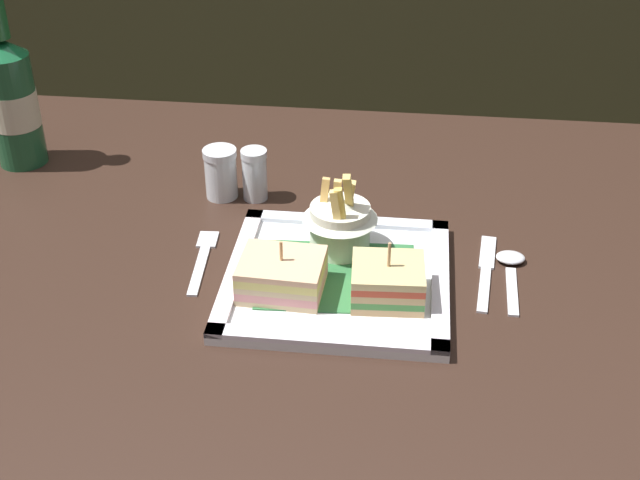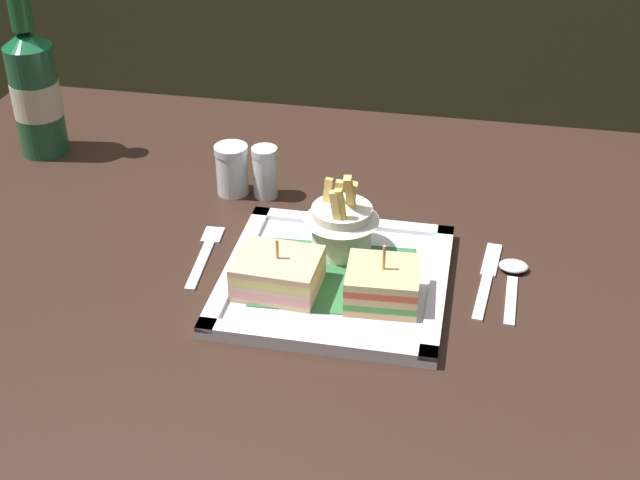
% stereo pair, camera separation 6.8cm
% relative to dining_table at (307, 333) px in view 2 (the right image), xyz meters
% --- Properties ---
extents(dining_table, '(1.20, 0.86, 0.75)m').
position_rel_dining_table_xyz_m(dining_table, '(0.00, 0.00, 0.00)').
color(dining_table, '#311F18').
rests_on(dining_table, ground_plane).
extents(square_plate, '(0.26, 0.26, 0.02)m').
position_rel_dining_table_xyz_m(square_plate, '(0.05, -0.06, 0.13)').
color(square_plate, white).
rests_on(square_plate, dining_table).
extents(sandwich_half_left, '(0.10, 0.08, 0.07)m').
position_rel_dining_table_xyz_m(sandwich_half_left, '(-0.01, -0.09, 0.16)').
color(sandwich_half_left, '#DEBA89').
rests_on(sandwich_half_left, square_plate).
extents(sandwich_half_right, '(0.08, 0.08, 0.07)m').
position_rel_dining_table_xyz_m(sandwich_half_right, '(0.11, -0.09, 0.16)').
color(sandwich_half_right, tan).
rests_on(sandwich_half_right, square_plate).
extents(fries_cup, '(0.09, 0.09, 0.11)m').
position_rel_dining_table_xyz_m(fries_cup, '(0.04, -0.00, 0.18)').
color(fries_cup, white).
rests_on(fries_cup, square_plate).
extents(beer_bottle, '(0.07, 0.07, 0.26)m').
position_rel_dining_table_xyz_m(beer_bottle, '(-0.44, 0.19, 0.23)').
color(beer_bottle, '#205833').
rests_on(beer_bottle, dining_table).
extents(fork, '(0.03, 0.14, 0.00)m').
position_rel_dining_table_xyz_m(fork, '(-0.12, -0.03, 0.13)').
color(fork, silver).
rests_on(fork, dining_table).
extents(knife, '(0.03, 0.16, 0.00)m').
position_rel_dining_table_xyz_m(knife, '(0.22, -0.01, 0.13)').
color(knife, silver).
rests_on(knife, dining_table).
extents(spoon, '(0.04, 0.12, 0.01)m').
position_rel_dining_table_xyz_m(spoon, '(0.25, -0.01, 0.13)').
color(spoon, silver).
rests_on(spoon, dining_table).
extents(salt_shaker, '(0.05, 0.05, 0.07)m').
position_rel_dining_table_xyz_m(salt_shaker, '(-0.13, 0.13, 0.16)').
color(salt_shaker, silver).
rests_on(salt_shaker, dining_table).
extents(pepper_shaker, '(0.03, 0.03, 0.07)m').
position_rel_dining_table_xyz_m(pepper_shaker, '(-0.08, 0.13, 0.16)').
color(pepper_shaker, silver).
rests_on(pepper_shaker, dining_table).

